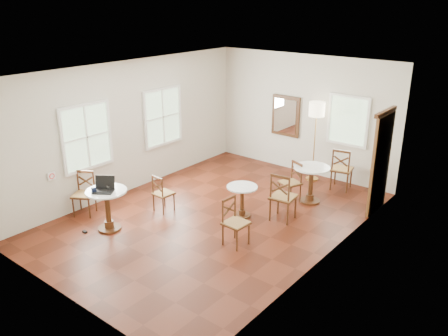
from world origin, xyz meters
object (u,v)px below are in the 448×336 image
chair_mid_a (283,197)px  mouse (107,186)px  chair_back_a (342,169)px  floor_lamp (316,115)px  chair_near_a (163,193)px  power_adapter (85,232)px  chair_back_b (291,182)px  water_glass (108,189)px  cafe_table_near (107,205)px  cafe_table_mid (242,198)px  chair_near_b (84,194)px  navy_mug (94,190)px  chair_mid_b (235,222)px  laptop (104,187)px  cafe_table_back (311,180)px

chair_mid_a → mouse: bearing=35.4°
chair_back_a → floor_lamp: size_ratio=0.52×
chair_mid_a → chair_back_a: size_ratio=1.02×
chair_back_a → chair_near_a: bearing=44.1°
mouse → power_adapter: (-0.14, -0.50, -0.83)m
chair_near_a → chair_back_b: bearing=-127.1°
chair_mid_a → water_glass: size_ratio=9.21×
cafe_table_near → power_adapter: cafe_table_near is taller
chair_mid_a → cafe_table_mid: bearing=19.6°
floor_lamp → chair_back_b: bearing=-80.5°
chair_near_b → chair_back_b: 4.44m
power_adapter → chair_near_b: bearing=142.6°
navy_mug → power_adapter: size_ratio=1.40×
cafe_table_near → chair_near_a: cafe_table_near is taller
cafe_table_mid → chair_back_a: bearing=70.2°
chair_mid_b → water_glass: bearing=119.8°
cafe_table_near → power_adapter: size_ratio=8.85×
laptop → water_glass: bearing=-25.6°
chair_back_b → water_glass: size_ratio=7.93×
chair_near_b → chair_mid_a: bearing=3.5°
laptop → navy_mug: size_ratio=3.72×
chair_near_a → mouse: bearing=76.5°
chair_near_a → navy_mug: size_ratio=6.22×
chair_mid_a → mouse: size_ratio=10.64×
chair_back_a → laptop: (-2.64, -4.75, 0.39)m
floor_lamp → laptop: (-1.82, -4.89, -0.76)m
cafe_table_back → navy_mug: 4.60m
laptop → chair_back_a: bearing=26.7°
chair_mid_a → chair_near_a: bearing=21.6°
chair_near_a → water_glass: size_ratio=7.30×
chair_near_a → floor_lamp: 4.14m
chair_near_b → floor_lamp: floor_lamp is taller
cafe_table_back → chair_near_a: bearing=-133.0°
chair_back_b → chair_mid_b: bearing=-63.0°
chair_mid_b → water_glass: water_glass is taller
cafe_table_mid → chair_mid_b: 1.17m
chair_back_a → chair_back_b: chair_back_a is taller
laptop → power_adapter: size_ratio=5.19×
chair_back_b → floor_lamp: floor_lamp is taller
cafe_table_mid → chair_near_b: (-2.63, -1.96, 0.04)m
cafe_table_mid → chair_near_b: chair_near_b is taller
chair_near_a → chair_near_b: 1.62m
cafe_table_near → chair_near_b: chair_near_b is taller
cafe_table_back → chair_near_b: bearing=-134.1°
cafe_table_mid → chair_back_a: size_ratio=0.66×
navy_mug → chair_mid_a: bearing=46.8°
cafe_table_back → floor_lamp: (-0.62, 1.24, 1.14)m
cafe_table_near → mouse: mouse is taller
cafe_table_near → cafe_table_mid: size_ratio=1.24×
chair_back_b → power_adapter: (-2.31, -3.80, -0.42)m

